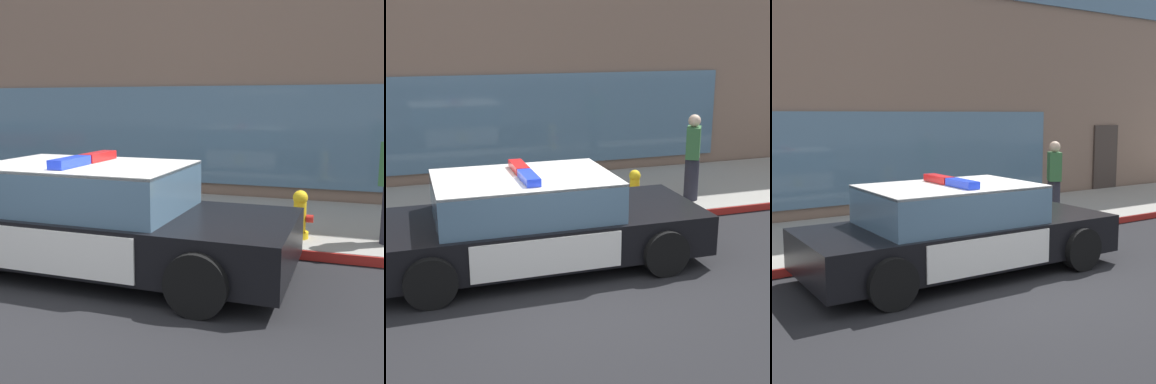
% 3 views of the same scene
% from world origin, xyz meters
% --- Properties ---
extents(ground, '(48.00, 48.00, 0.00)m').
position_xyz_m(ground, '(0.00, 0.00, 0.00)').
color(ground, black).
extents(sidewalk, '(48.00, 3.55, 0.15)m').
position_xyz_m(sidewalk, '(0.00, 3.70, 0.07)').
color(sidewalk, gray).
rests_on(sidewalk, ground).
extents(curb_red_paint, '(28.80, 0.04, 0.14)m').
position_xyz_m(curb_red_paint, '(0.00, 1.91, 0.08)').
color(curb_red_paint, maroon).
rests_on(curb_red_paint, ground).
extents(storefront_building, '(21.52, 11.03, 8.26)m').
position_xyz_m(storefront_building, '(1.70, 10.99, 4.13)').
color(storefront_building, '#7A6051').
rests_on(storefront_building, ground).
extents(police_cruiser, '(4.96, 2.17, 1.49)m').
position_xyz_m(police_cruiser, '(-0.28, 0.73, 0.68)').
color(police_cruiser, black).
rests_on(police_cruiser, ground).
extents(fire_hydrant, '(0.34, 0.39, 0.73)m').
position_xyz_m(fire_hydrant, '(2.13, 2.50, 0.50)').
color(fire_hydrant, gold).
rests_on(fire_hydrant, sidewalk).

